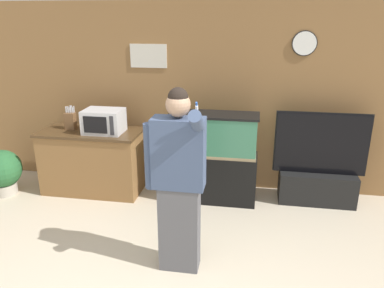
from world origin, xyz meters
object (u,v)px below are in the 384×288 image
microwave (104,121)px  tv_on_stand (318,177)px  person_standing (178,180)px  counter_island (93,161)px  knife_block (70,120)px  potted_plant (2,171)px  aquarium_on_stand (213,158)px

microwave → tv_on_stand: (2.88, 0.20, -0.69)m
person_standing → tv_on_stand: bearing=47.3°
counter_island → knife_block: (-0.30, 0.05, 0.57)m
potted_plant → tv_on_stand: bearing=6.6°
person_standing → microwave: bearing=131.8°
microwave → aquarium_on_stand: microwave is taller
tv_on_stand → aquarium_on_stand: bearing=-173.5°
microwave → knife_block: knife_block is taller
aquarium_on_stand → tv_on_stand: bearing=6.5°
knife_block → potted_plant: size_ratio=0.52×
aquarium_on_stand → counter_island: bearing=-179.6°
counter_island → aquarium_on_stand: aquarium_on_stand is taller
knife_block → tv_on_stand: (3.40, 0.12, -0.66)m
tv_on_stand → person_standing: 2.36m
counter_island → tv_on_stand: 3.11m
person_standing → potted_plant: (-2.75, 1.18, -0.59)m
counter_island → microwave: (0.23, -0.03, 0.60)m
aquarium_on_stand → tv_on_stand: tv_on_stand is taller
microwave → potted_plant: microwave is taller
microwave → tv_on_stand: size_ratio=0.42×
counter_island → knife_block: size_ratio=4.16×
person_standing → knife_block: bearing=139.9°
aquarium_on_stand → person_standing: 1.57m
potted_plant → microwave: bearing=11.8°
counter_island → knife_block: bearing=171.3°
potted_plant → person_standing: bearing=-23.3°
knife_block → tv_on_stand: size_ratio=0.27×
aquarium_on_stand → person_standing: bearing=-96.1°
knife_block → person_standing: person_standing is taller
microwave → knife_block: size_ratio=1.53×
counter_island → potted_plant: bearing=-164.7°
knife_block → potted_plant: bearing=-157.5°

